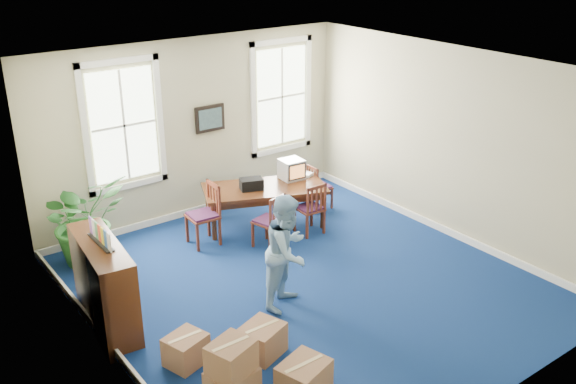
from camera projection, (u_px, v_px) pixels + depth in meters
floor at (307, 283)px, 9.54m from camera, size 6.50×6.50×0.00m
ceiling at (309, 69)px, 8.31m from camera, size 6.50×6.50×0.00m
wall_back at (194, 129)px, 11.33m from camera, size 6.50×0.00×6.50m
wall_front at (506, 279)px, 6.52m from camera, size 6.50×0.00×6.50m
wall_left at (101, 243)px, 7.27m from camera, size 0.00×6.50×6.50m
wall_right at (450, 143)px, 10.58m from camera, size 0.00×6.50×6.50m
baseboard_back at (200, 209)px, 11.90m from camera, size 6.00×0.04×0.12m
baseboard_left at (117, 354)px, 7.88m from camera, size 0.04×6.50×0.12m
baseboard_right at (441, 228)px, 11.15m from camera, size 0.04×6.50×0.12m
window_left at (124, 125)px, 10.48m from camera, size 1.40×0.12×2.20m
window_right at (281, 97)px, 12.25m from camera, size 1.40×0.12×2.20m
wall_picture at (210, 118)px, 11.40m from camera, size 0.58×0.06×0.48m
conference_table at (265, 206)px, 11.29m from camera, size 2.32×1.69×0.72m
crt_tv at (291, 169)px, 11.46m from camera, size 0.42×0.46×0.35m
game_console at (306, 174)px, 11.64m from camera, size 0.25×0.28×0.06m
equipment_bag at (251, 184)px, 11.02m from camera, size 0.45×0.37×0.19m
chair_near_left at (268, 220)px, 10.48m from camera, size 0.52×0.52×0.93m
chair_near_right at (309, 207)px, 10.95m from camera, size 0.43×0.43×0.94m
chair_end_left at (202, 215)px, 10.54m from camera, size 0.49×0.49×1.04m
chair_end_right at (320, 186)px, 11.95m from camera, size 0.40×0.40×0.86m
man at (288, 251)px, 8.74m from camera, size 0.99×0.91×1.64m
credenza at (104, 281)px, 8.37m from camera, size 0.63×1.65×1.26m
brochure_rack at (99, 228)px, 8.09m from camera, size 0.12×0.62×0.27m
potted_plant at (84, 220)px, 9.92m from camera, size 1.49×1.36×1.43m
cardboard_boxes at (242, 360)px, 7.23m from camera, size 1.71×1.71×0.80m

